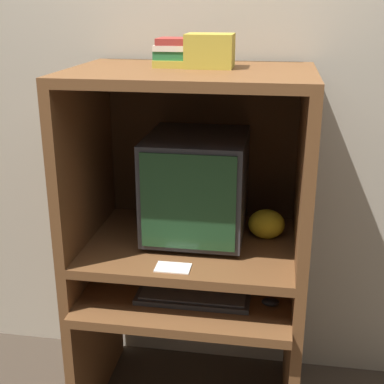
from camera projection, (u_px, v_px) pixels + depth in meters
name	position (u px, v px, depth m)	size (l,w,h in m)	color
wall_back	(205.00, 96.00, 2.30)	(6.00, 0.06, 2.60)	#B2A893
desk_base	(189.00, 332.00, 2.22)	(0.89, 0.68, 0.61)	brown
desk_monitor_shelf	(191.00, 250.00, 2.14)	(0.89, 0.63, 0.17)	brown
hutch_upper	(192.00, 132.00, 2.01)	(0.89, 0.63, 0.67)	brown
crt_monitor	(197.00, 185.00, 2.11)	(0.38, 0.43, 0.42)	#333338
keyboard	(193.00, 297.00, 2.03)	(0.43, 0.14, 0.03)	#2D2D30
mouse	(270.00, 302.00, 2.00)	(0.07, 0.04, 0.03)	black
snack_bag	(267.00, 224.00, 2.14)	(0.15, 0.11, 0.12)	gold
book_stack	(184.00, 52.00, 1.96)	(0.23, 0.16, 0.10)	gold
paper_card	(173.00, 268.00, 1.91)	(0.13, 0.08, 0.00)	white
storage_box	(210.00, 51.00, 1.92)	(0.17, 0.15, 0.12)	gold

